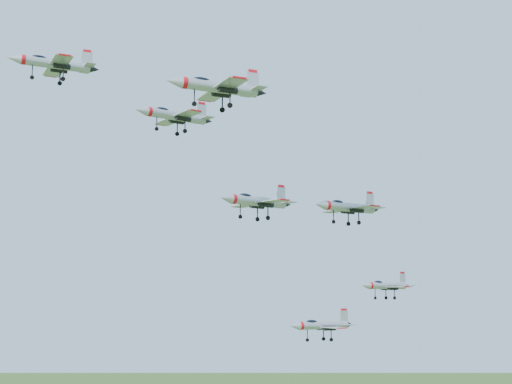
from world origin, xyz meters
TOP-DOWN VIEW (x-y plane):
  - jet_lead at (-12.70, 16.94)m, footprint 13.88×11.65m
  - jet_left_high at (-2.25, -1.75)m, footprint 12.08×9.93m
  - jet_right_high at (-5.49, -17.32)m, footprint 12.78×10.74m
  - jet_left_low at (14.35, 1.68)m, footprint 14.08×11.61m
  - jet_right_low at (17.46, -15.10)m, footprint 11.67×9.60m
  - jet_trail at (33.47, -6.73)m, footprint 10.45×8.61m
  - jet_extra at (36.80, 12.26)m, footprint 13.72×11.46m

SIDE VIEW (x-z plane):
  - jet_extra at x=36.80m, z-range 104.87..108.54m
  - jet_trail at x=33.47m, z-range 112.22..115.02m
  - jet_right_low at x=17.46m, z-range 122.55..125.67m
  - jet_left_low at x=14.35m, z-range 124.53..128.30m
  - jet_right_high at x=-5.49m, z-range 134.79..138.22m
  - jet_left_high at x=-2.25m, z-range 135.07..138.31m
  - jet_lead at x=-12.70m, z-range 145.13..148.85m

